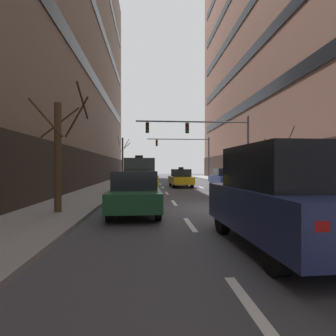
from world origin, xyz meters
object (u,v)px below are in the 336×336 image
taxi_driving_5 (139,178)px  car_parked_3 (224,177)px  traffic_signal_1 (189,149)px  car_parked_2 (259,182)px  car_parked_1 (315,183)px  traffic_signal_0 (208,136)px  pedestrian_1 (302,180)px  car_driving_2 (280,197)px  car_driving_4 (145,174)px  car_driving_3 (135,193)px  street_tree_1 (123,157)px  street_tree_2 (59,152)px  street_tree_0 (280,161)px  car_driving_1 (143,179)px  taxi_driving_0 (181,178)px  pedestrian_0 (252,174)px

taxi_driving_5 → car_parked_3: size_ratio=1.08×
traffic_signal_1 → car_parked_2: bearing=-86.5°
car_parked_1 → traffic_signal_0: 11.99m
taxi_driving_5 → pedestrian_1: bearing=-11.0°
car_parked_2 → car_parked_3: car_parked_2 is taller
car_driving_2 → traffic_signal_0: (2.10, 16.45, 3.23)m
car_driving_4 → car_parked_2: bearing=-72.1°
car_parked_2 → traffic_signal_1: 20.56m
car_parked_1 → pedestrian_1: bearing=66.6°
pedestrian_1 → car_driving_3: bearing=-154.2°
street_tree_1 → pedestrian_1: 23.80m
traffic_signal_1 → street_tree_2: (-8.82, -26.66, -1.89)m
street_tree_0 → street_tree_1: bearing=125.7°
car_driving_1 → traffic_signal_0: size_ratio=0.45×
car_parked_2 → car_driving_2: bearing=-110.6°
car_driving_3 → street_tree_0: street_tree_0 is taller
car_parked_1 → car_parked_2: (0.00, 5.72, -0.25)m
taxi_driving_0 → street_tree_2: (-6.07, -13.75, 1.53)m
traffic_signal_0 → car_driving_2: bearing=-97.3°
taxi_driving_0 → street_tree_1: 13.03m
car_driving_1 → traffic_signal_0: (5.33, -0.53, 3.57)m
car_parked_1 → car_driving_1: bearing=121.5°
street_tree_2 → street_tree_1: bearing=90.1°
car_driving_1 → car_driving_2: 17.29m
taxi_driving_5 → car_parked_1: (7.41, -5.48, -0.03)m
car_driving_2 → car_driving_3: (-3.31, 4.46, -0.31)m
car_driving_4 → car_parked_3: bearing=-64.0°
street_tree_1 → pedestrian_0: 16.60m
car_driving_3 → car_parked_3: car_parked_3 is taller
car_parked_2 → street_tree_1: bearing=118.4°
taxi_driving_0 → street_tree_0: street_tree_0 is taller
pedestrian_1 → car_parked_1: bearing=-113.4°
taxi_driving_0 → traffic_signal_1: 13.64m
car_driving_4 → street_tree_2: size_ratio=0.99×
car_driving_3 → pedestrian_0: size_ratio=2.71×
street_tree_2 → pedestrian_1: 12.56m
taxi_driving_5 → traffic_signal_0: (5.46, 5.89, 3.21)m
taxi_driving_0 → car_driving_3: taxi_driving_0 is taller
car_driving_1 → taxi_driving_5: taxi_driving_5 is taller
car_driving_2 → pedestrian_0: car_driving_2 is taller
car_parked_1 → street_tree_0: size_ratio=1.05×
car_driving_3 → car_parked_3: (7.36, 14.06, 0.02)m
car_parked_1 → traffic_signal_1: size_ratio=0.54×
car_driving_3 → car_driving_2: bearing=-53.4°
car_parked_2 → street_tree_2: 12.03m
car_driving_2 → street_tree_0: (6.22, 12.36, 1.08)m
car_parked_3 → car_driving_3: bearing=-117.6°
street_tree_0 → taxi_driving_0: bearing=136.9°
taxi_driving_0 → street_tree_2: 15.11m
car_parked_1 → street_tree_2: size_ratio=1.03×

